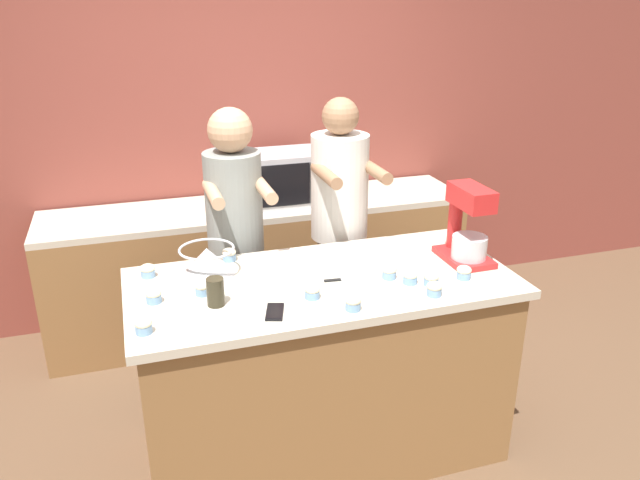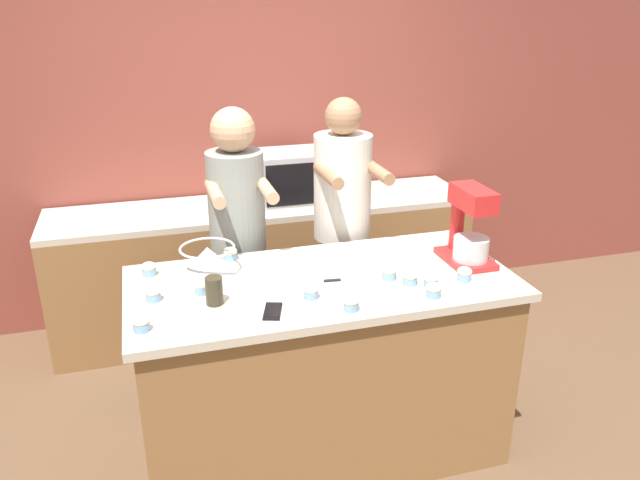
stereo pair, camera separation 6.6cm
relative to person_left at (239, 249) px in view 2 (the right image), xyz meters
The scene contains 25 objects.
ground_plane 1.12m from the person_left, 64.83° to the right, with size 16.00×16.00×0.00m, color brown.
back_wall 1.23m from the person_left, 75.31° to the left, with size 10.00×0.06×2.70m.
island_counter 0.80m from the person_left, 64.83° to the right, with size 1.78×0.82×0.96m.
back_counter 0.93m from the person_left, 69.02° to the left, with size 2.80×0.60×0.88m.
person_left is the anchor object (origin of this frame).
person_right 0.59m from the person_left, ahead, with size 0.33×0.50×1.68m.
stand_mixer 1.22m from the person_left, 31.31° to the right, with size 0.20×0.30×0.38m.
mixing_bowl 0.47m from the person_left, 117.26° to the right, with size 0.26×0.26×0.13m.
baking_tray 0.48m from the person_left, 65.45° to the right, with size 0.44×0.26×0.04m.
microwave_oven 0.91m from the person_left, 57.93° to the left, with size 0.46×0.37×0.34m.
cell_phone 0.87m from the person_left, 89.94° to the right, with size 0.11×0.16×0.01m.
drinking_glass 0.76m from the person_left, 106.87° to the right, with size 0.08×0.08×0.12m.
knife 0.76m from the person_left, 59.72° to the right, with size 0.22×0.04×0.01m.
cupcake_0 0.92m from the person_left, 50.02° to the right, with size 0.07×0.07×0.06m.
cupcake_1 0.60m from the person_left, 144.04° to the right, with size 0.07×0.07×0.06m.
cupcake_2 1.00m from the person_left, 71.22° to the right, with size 0.07×0.07×0.06m.
cupcake_3 1.22m from the person_left, 41.55° to the right, with size 0.07×0.07×0.06m.
cupcake_4 1.02m from the person_left, 49.93° to the right, with size 0.07×0.07×0.06m.
cupcake_5 1.11m from the person_left, 48.27° to the right, with size 0.07×0.07×0.06m.
cupcake_6 0.78m from the person_left, 127.07° to the right, with size 0.07×0.07×0.06m.
cupcake_7 1.16m from the person_left, 52.69° to the right, with size 0.07×0.07×0.06m.
cupcake_8 0.81m from the person_left, 76.53° to the right, with size 0.07×0.07×0.06m.
cupcake_9 0.67m from the person_left, 113.12° to the right, with size 0.07×0.07×0.06m.
cupcake_10 1.02m from the person_left, 121.05° to the right, with size 0.07×0.07×0.06m.
cupcake_11 0.30m from the person_left, 106.97° to the right, with size 0.07×0.07×0.06m.
Camera 2 is at (-0.74, -2.50, 2.19)m, focal length 35.00 mm.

